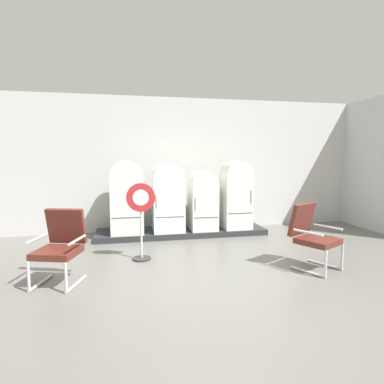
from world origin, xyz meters
TOP-DOWN VIEW (x-y plane):
  - ground at (0.00, 0.00)m, footprint 12.00×10.00m
  - back_wall at (0.00, 3.66)m, footprint 11.76×0.12m
  - side_wall_right at (4.66, 2.48)m, footprint 0.16×2.20m
  - display_plinth at (0.00, 3.02)m, footprint 3.86×0.95m
  - refrigerator_0 at (-1.23, 2.89)m, footprint 0.69×0.64m
  - refrigerator_1 at (-0.33, 2.92)m, footprint 0.69×0.69m
  - refrigerator_2 at (0.47, 2.89)m, footprint 0.60×0.62m
  - refrigerator_3 at (1.26, 2.89)m, footprint 0.63×0.64m
  - armchair_left at (-2.17, 0.63)m, footprint 0.75×0.81m
  - armchair_right at (1.67, 0.43)m, footprint 0.81×0.86m
  - sign_stand at (-1.00, 1.39)m, footprint 0.49×0.32m

SIDE VIEW (x-z plane):
  - ground at x=0.00m, z-range -0.05..0.00m
  - display_plinth at x=0.00m, z-range 0.00..0.13m
  - armchair_left at x=-2.17m, z-range 0.05..1.09m
  - armchair_right at x=1.67m, z-range 0.05..1.09m
  - sign_stand at x=-1.00m, z-range 0.00..1.35m
  - refrigerator_2 at x=0.47m, z-range 0.16..1.52m
  - refrigerator_1 at x=-0.33m, z-range 0.17..1.70m
  - refrigerator_3 at x=1.26m, z-range 0.18..1.76m
  - refrigerator_0 at x=-1.23m, z-range 0.17..1.77m
  - side_wall_right at x=4.66m, z-range -0.01..3.19m
  - back_wall at x=0.00m, z-range 0.01..3.22m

